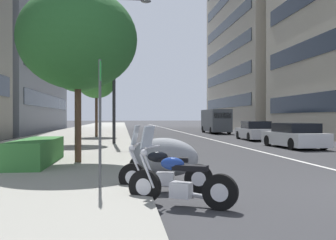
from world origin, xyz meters
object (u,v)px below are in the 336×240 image
object	(u,v)px
motorcycle_far_end_row	(163,157)
car_lead_in_lane	(255,131)
delivery_van_ahead	(216,121)
street_tree_mid_sidewalk	(78,39)
motorcycle_mid_row	(179,182)
parking_sign_by_curb	(100,111)
street_tree_by_lamp_post	(96,82)
car_far_down_avenue	(294,136)
motorcycle_second_in_row	(164,172)
street_lamp_with_banners	(119,57)
street_tree_far_plaza	(79,69)

from	to	relation	value
motorcycle_far_end_row	car_lead_in_lane	size ratio (longest dim) A/B	0.45
delivery_van_ahead	street_tree_mid_sidewalk	world-z (taller)	street_tree_mid_sidewalk
motorcycle_mid_row	motorcycle_far_end_row	distance (m)	2.91
delivery_van_ahead	parking_sign_by_curb	xyz separation A→B (m)	(-30.40, 10.10, 0.45)
street_tree_mid_sidewalk	street_tree_by_lamp_post	xyz separation A→B (m)	(17.40, 0.57, 0.18)
car_far_down_avenue	motorcycle_mid_row	bearing A→B (deg)	144.32
delivery_van_ahead	motorcycle_far_end_row	bearing A→B (deg)	164.51
motorcycle_second_in_row	motorcycle_mid_row	bearing A→B (deg)	109.83
car_lead_in_lane	street_tree_mid_sidewalk	world-z (taller)	street_tree_mid_sidewalk
motorcycle_mid_row	street_lamp_with_banners	size ratio (longest dim) A/B	0.23
motorcycle_second_in_row	motorcycle_far_end_row	distance (m)	1.55
street_tree_mid_sidewalk	street_tree_far_plaza	bearing A→B (deg)	6.11
car_far_down_avenue	parking_sign_by_curb	world-z (taller)	parking_sign_by_curb
motorcycle_far_end_row	car_lead_in_lane	xyz separation A→B (m)	(16.81, -8.52, 0.03)
motorcycle_mid_row	parking_sign_by_curb	xyz separation A→B (m)	(1.23, 1.50, 1.33)
street_tree_far_plaza	parking_sign_by_curb	bearing A→B (deg)	-171.90
car_far_down_avenue	parking_sign_by_curb	size ratio (longest dim) A/B	1.64
street_tree_far_plaza	street_tree_by_lamp_post	bearing A→B (deg)	-2.90
delivery_van_ahead	street_lamp_with_banners	xyz separation A→B (m)	(-16.50, 9.82, 3.83)
motorcycle_far_end_row	street_lamp_with_banners	xyz separation A→B (m)	(12.23, 1.25, 4.55)
motorcycle_second_in_row	motorcycle_far_end_row	xyz separation A→B (m)	(1.54, -0.16, 0.17)
motorcycle_mid_row	street_tree_by_lamp_post	xyz separation A→B (m)	(23.39, 3.08, 3.98)
car_far_down_avenue	street_tree_by_lamp_post	xyz separation A→B (m)	(10.81, 11.26, 3.79)
motorcycle_second_in_row	car_far_down_avenue	distance (m)	13.96
street_tree_by_lamp_post	street_lamp_with_banners	bearing A→B (deg)	-167.33
motorcycle_second_in_row	car_lead_in_lane	xyz separation A→B (m)	(18.34, -8.68, 0.20)
motorcycle_second_in_row	street_tree_mid_sidewalk	distance (m)	6.44
parking_sign_by_curb	street_tree_by_lamp_post	xyz separation A→B (m)	(22.16, 1.58, 2.65)
motorcycle_far_end_row	street_tree_far_plaza	distance (m)	13.35
street_lamp_with_banners	street_tree_far_plaza	size ratio (longest dim) A/B	1.51
motorcycle_mid_row	street_tree_mid_sidewalk	world-z (taller)	street_tree_mid_sidewalk
car_far_down_avenue	car_lead_in_lane	world-z (taller)	car_lead_in_lane
car_lead_in_lane	street_tree_mid_sidewalk	distance (m)	17.98
delivery_van_ahead	street_tree_mid_sidewalk	bearing A→B (deg)	157.70
street_lamp_with_banners	street_tree_by_lamp_post	size ratio (longest dim) A/B	1.51
car_far_down_avenue	car_lead_in_lane	distance (m)	7.14
motorcycle_far_end_row	street_tree_mid_sidewalk	distance (m)	5.40
motorcycle_mid_row	motorcycle_far_end_row	world-z (taller)	motorcycle_mid_row
motorcycle_second_in_row	car_far_down_avenue	bearing A→B (deg)	-112.55
car_lead_in_lane	street_tree_mid_sidewalk	xyz separation A→B (m)	(-13.72, 11.05, 3.61)
motorcycle_second_in_row	car_far_down_avenue	world-z (taller)	motorcycle_second_in_row
parking_sign_by_curb	street_tree_by_lamp_post	distance (m)	22.38
delivery_van_ahead	car_far_down_avenue	bearing A→B (deg)	179.88
car_lead_in_lane	street_tree_by_lamp_post	xyz separation A→B (m)	(3.68, 11.62, 3.79)
motorcycle_second_in_row	street_tree_mid_sidewalk	bearing A→B (deg)	-48.85
motorcycle_far_end_row	delivery_van_ahead	world-z (taller)	delivery_van_ahead
delivery_van_ahead	parking_sign_by_curb	distance (m)	32.04
motorcycle_far_end_row	motorcycle_second_in_row	bearing A→B (deg)	120.20
car_far_down_avenue	street_lamp_with_banners	distance (m)	10.74
car_lead_in_lane	delivery_van_ahead	bearing A→B (deg)	2.40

